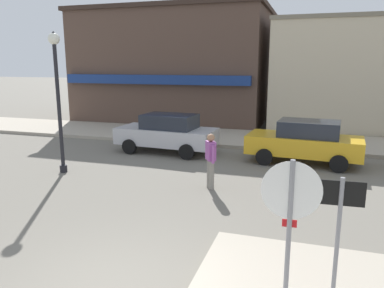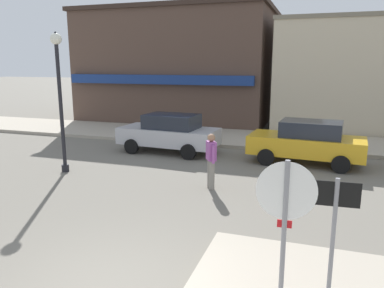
{
  "view_description": "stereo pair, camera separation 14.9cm",
  "coord_description": "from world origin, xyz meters",
  "px_view_note": "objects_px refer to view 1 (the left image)",
  "views": [
    {
      "loc": [
        2.79,
        -4.58,
        3.55
      ],
      "look_at": [
        -0.08,
        4.5,
        1.5
      ],
      "focal_mm": 35.0,
      "sensor_mm": 36.0,
      "label": 1
    },
    {
      "loc": [
        2.93,
        -4.54,
        3.55
      ],
      "look_at": [
        -0.08,
        4.5,
        1.5
      ],
      "focal_mm": 35.0,
      "sensor_mm": 36.0,
      "label": 2
    }
  ],
  "objects_px": {
    "parked_car_second": "(305,141)",
    "pedestrian_crossing_near": "(211,159)",
    "one_way_sign": "(338,232)",
    "stop_sign": "(290,215)",
    "lamp_post": "(57,83)",
    "parked_car_nearest": "(167,133)"
  },
  "relations": [
    {
      "from": "parked_car_second",
      "to": "pedestrian_crossing_near",
      "type": "distance_m",
      "value": 4.54
    },
    {
      "from": "one_way_sign",
      "to": "pedestrian_crossing_near",
      "type": "height_order",
      "value": "one_way_sign"
    },
    {
      "from": "stop_sign",
      "to": "pedestrian_crossing_near",
      "type": "distance_m",
      "value": 5.66
    },
    {
      "from": "lamp_post",
      "to": "stop_sign",
      "type": "bearing_deg",
      "value": -34.45
    },
    {
      "from": "parked_car_nearest",
      "to": "parked_car_second",
      "type": "relative_size",
      "value": 1.0
    },
    {
      "from": "parked_car_second",
      "to": "stop_sign",
      "type": "bearing_deg",
      "value": -90.48
    },
    {
      "from": "parked_car_nearest",
      "to": "stop_sign",
      "type": "bearing_deg",
      "value": -59.36
    },
    {
      "from": "parked_car_second",
      "to": "one_way_sign",
      "type": "bearing_deg",
      "value": -86.34
    },
    {
      "from": "pedestrian_crossing_near",
      "to": "lamp_post",
      "type": "bearing_deg",
      "value": 178.58
    },
    {
      "from": "lamp_post",
      "to": "parked_car_second",
      "type": "xyz_separation_m",
      "value": [
        7.63,
        3.65,
        -2.15
      ]
    },
    {
      "from": "one_way_sign",
      "to": "parked_car_nearest",
      "type": "height_order",
      "value": "one_way_sign"
    },
    {
      "from": "parked_car_nearest",
      "to": "pedestrian_crossing_near",
      "type": "bearing_deg",
      "value": -53.77
    },
    {
      "from": "lamp_post",
      "to": "pedestrian_crossing_near",
      "type": "bearing_deg",
      "value": -1.42
    },
    {
      "from": "one_way_sign",
      "to": "pedestrian_crossing_near",
      "type": "xyz_separation_m",
      "value": [
        -3.09,
        5.01,
        -0.46
      ]
    },
    {
      "from": "stop_sign",
      "to": "pedestrian_crossing_near",
      "type": "xyz_separation_m",
      "value": [
        -2.45,
        5.06,
        -0.65
      ]
    },
    {
      "from": "stop_sign",
      "to": "parked_car_second",
      "type": "height_order",
      "value": "stop_sign"
    },
    {
      "from": "stop_sign",
      "to": "pedestrian_crossing_near",
      "type": "height_order",
      "value": "stop_sign"
    },
    {
      "from": "lamp_post",
      "to": "parked_car_nearest",
      "type": "xyz_separation_m",
      "value": [
        2.27,
        3.75,
        -2.15
      ]
    },
    {
      "from": "pedestrian_crossing_near",
      "to": "one_way_sign",
      "type": "bearing_deg",
      "value": -58.37
    },
    {
      "from": "parked_car_second",
      "to": "lamp_post",
      "type": "bearing_deg",
      "value": -154.45
    },
    {
      "from": "stop_sign",
      "to": "parked_car_second",
      "type": "relative_size",
      "value": 0.56
    },
    {
      "from": "parked_car_nearest",
      "to": "parked_car_second",
      "type": "distance_m",
      "value": 5.37
    }
  ]
}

